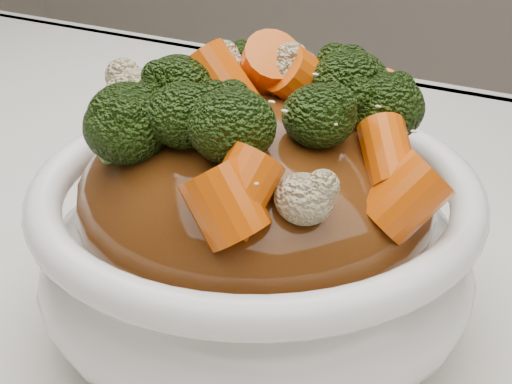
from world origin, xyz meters
The scene contains 8 objects.
tablecloth centered at (0.00, 0.00, 0.73)m, with size 1.20×0.80×0.04m, color silver.
bowl centered at (-0.01, 0.01, 0.79)m, with size 0.22×0.22×0.09m, color white, non-canonical shape.
sauce_base centered at (-0.01, 0.01, 0.82)m, with size 0.18×0.18×0.10m, color #4D270D.
carrots centered at (-0.01, 0.01, 0.89)m, with size 0.18×0.18×0.05m, color #D05006, non-canonical shape.
broccoli centered at (-0.01, 0.01, 0.89)m, with size 0.18×0.18×0.05m, color black, non-canonical shape.
cauliflower centered at (-0.01, 0.01, 0.88)m, with size 0.18×0.18×0.04m, color #C6B487, non-canonical shape.
scallions centered at (-0.01, 0.01, 0.89)m, with size 0.13×0.13×0.02m, color #2F711A, non-canonical shape.
sesame_seeds centered at (-0.01, 0.01, 0.89)m, with size 0.16×0.16×0.01m, color beige, non-canonical shape.
Camera 1 is at (0.14, -0.29, 1.01)m, focal length 55.00 mm.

